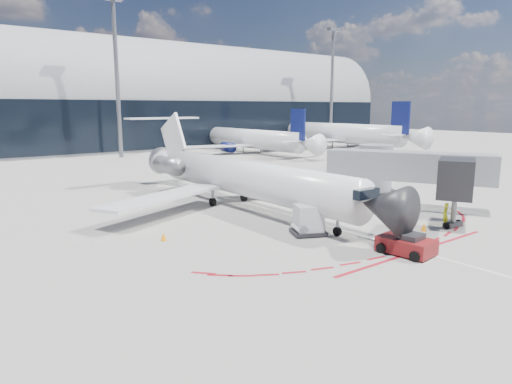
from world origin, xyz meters
TOP-DOWN VIEW (x-y plane):
  - ground at (0.00, 0.00)m, footprint 260.00×260.00m
  - apron_centerline at (0.00, 2.00)m, footprint 0.25×40.00m
  - apron_stop_bar at (0.00, -11.50)m, footprint 14.00×0.25m
  - terminal_building at (0.00, 64.97)m, footprint 150.00×24.15m
  - jet_bridge at (9.79, -3.01)m, footprint 10.03×15.20m
  - light_mast_centre at (5.00, 48.00)m, footprint 0.70×0.70m
  - light_mast_east at (55.00, 48.00)m, footprint 0.70×0.70m
  - regional_jet at (-1.34, 4.84)m, footprint 25.16×31.03m
  - pushback_tug at (-0.93, -11.39)m, footprint 2.34×4.88m
  - ramp_worker at (6.33, -9.46)m, footprint 0.75×0.68m
  - uld_container at (-2.65, -5.08)m, footprint 2.69×2.53m
  - safety_cone_left at (-10.87, -0.55)m, footprint 0.38×0.38m
  - safety_cone_right at (4.28, -9.16)m, footprint 0.41×0.41m
  - bg_airliner_1 at (27.05, 41.82)m, footprint 30.98×32.81m
  - bg_airliner_2 at (48.11, 39.63)m, footprint 35.89×38.01m

SIDE VIEW (x-z plane):
  - ground at x=0.00m, z-range 0.00..0.00m
  - apron_centerline at x=0.00m, z-range 0.00..0.01m
  - apron_stop_bar at x=0.00m, z-range 0.00..0.01m
  - safety_cone_left at x=-10.87m, z-range 0.00..0.52m
  - safety_cone_right at x=4.28m, z-range 0.00..0.56m
  - pushback_tug at x=-0.93m, z-range -0.07..1.17m
  - ramp_worker at x=6.33m, z-range 0.00..1.73m
  - uld_container at x=-2.65m, z-range -0.01..1.99m
  - regional_jet at x=-1.34m, z-range -1.29..6.48m
  - jet_bridge at x=9.79m, z-range 0.56..5.46m
  - bg_airliner_1 at x=27.05m, z-range 0.00..10.02m
  - bg_airliner_2 at x=48.11m, z-range 0.00..11.61m
  - terminal_building at x=0.00m, z-range -3.48..20.52m
  - light_mast_centre at x=5.00m, z-range 0.00..25.00m
  - light_mast_east at x=55.00m, z-range 0.00..25.00m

